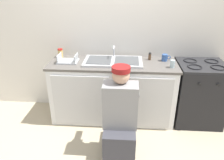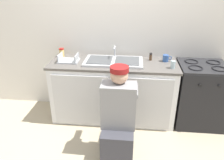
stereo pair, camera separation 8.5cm
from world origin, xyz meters
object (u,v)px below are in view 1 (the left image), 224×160
(spice_bottle_pepper, at_px, (150,56))
(dish_rack_tray, at_px, (68,60))
(sink_double_basin, at_px, (113,61))
(stove_range, at_px, (198,93))
(coffee_mug, at_px, (165,58))
(condiment_jar, at_px, (60,53))
(water_glass, at_px, (172,64))
(plumber_person, at_px, (120,121))

(spice_bottle_pepper, distance_m, dish_rack_tray, 1.15)
(sink_double_basin, distance_m, stove_range, 1.30)
(spice_bottle_pepper, height_order, coffee_mug, spice_bottle_pepper)
(spice_bottle_pepper, distance_m, condiment_jar, 1.30)
(dish_rack_tray, height_order, water_glass, dish_rack_tray)
(water_glass, height_order, coffee_mug, water_glass)
(sink_double_basin, relative_size, spice_bottle_pepper, 7.62)
(plumber_person, height_order, water_glass, plumber_person)
(condiment_jar, xyz_separation_m, coffee_mug, (1.51, -0.05, -0.02))
(stove_range, bearing_deg, plumber_person, -144.03)
(plumber_person, distance_m, coffee_mug, 1.18)
(stove_range, bearing_deg, spice_bottle_pepper, 168.07)
(condiment_jar, distance_m, coffee_mug, 1.51)
(stove_range, height_order, dish_rack_tray, dish_rack_tray)
(spice_bottle_pepper, height_order, water_glass, spice_bottle_pepper)
(plumber_person, xyz_separation_m, spice_bottle_pepper, (0.38, 0.94, 0.47))
(spice_bottle_pepper, distance_m, water_glass, 0.39)
(condiment_jar, bearing_deg, water_glass, -10.97)
(spice_bottle_pepper, height_order, dish_rack_tray, dish_rack_tray)
(sink_double_basin, relative_size, coffee_mug, 6.35)
(condiment_jar, bearing_deg, plumber_person, -46.32)
(condiment_jar, height_order, coffee_mug, condiment_jar)
(water_glass, bearing_deg, coffee_mug, 103.39)
(stove_range, relative_size, condiment_jar, 6.99)
(stove_range, distance_m, coffee_mug, 0.70)
(stove_range, xyz_separation_m, water_glass, (-0.44, -0.13, 0.48))
(condiment_jar, relative_size, water_glass, 1.28)
(water_glass, relative_size, coffee_mug, 0.79)
(plumber_person, xyz_separation_m, water_glass, (0.65, 0.66, 0.46))
(stove_range, relative_size, coffee_mug, 7.10)
(dish_rack_tray, bearing_deg, plumber_person, -45.21)
(water_glass, bearing_deg, spice_bottle_pepper, 133.49)
(dish_rack_tray, xyz_separation_m, coffee_mug, (1.35, 0.14, 0.02))
(stove_range, bearing_deg, condiment_jar, 175.14)
(coffee_mug, bearing_deg, spice_bottle_pepper, 171.83)
(dish_rack_tray, distance_m, coffee_mug, 1.36)
(stove_range, distance_m, spice_bottle_pepper, 0.87)
(sink_double_basin, relative_size, stove_range, 0.89)
(plumber_person, bearing_deg, water_glass, 45.32)
(sink_double_basin, height_order, water_glass, sink_double_basin)
(stove_range, distance_m, condiment_jar, 2.07)
(spice_bottle_pepper, bearing_deg, stove_range, -11.93)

